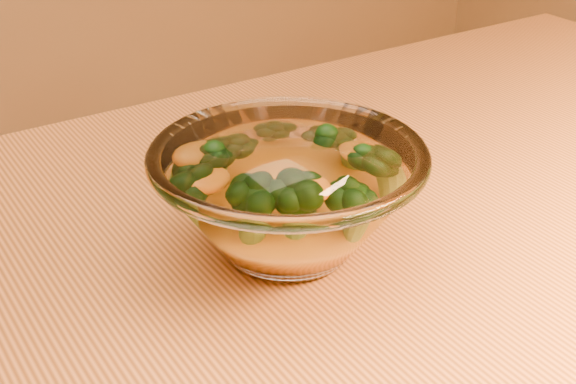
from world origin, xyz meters
The scene contains 4 objects.
table centered at (0.00, 0.00, 0.65)m, with size 1.20×0.80×0.75m.
glass_bowl centered at (-0.07, 0.06, 0.80)m, with size 0.21×0.21×0.09m.
cheese_sauce centered at (-0.07, 0.06, 0.78)m, with size 0.12×0.12×0.03m, color orange.
broccoli_heap centered at (-0.07, 0.07, 0.81)m, with size 0.16×0.13×0.06m.
Camera 1 is at (-0.35, -0.37, 1.09)m, focal length 50.00 mm.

